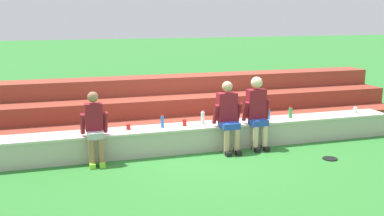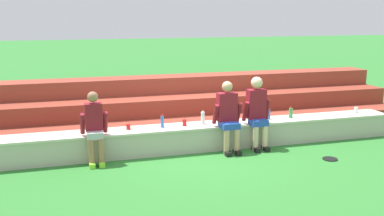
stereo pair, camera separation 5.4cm
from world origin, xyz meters
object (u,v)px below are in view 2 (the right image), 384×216
at_px(person_far_left, 94,127).
at_px(water_bottle_mid_right, 162,122).
at_px(plastic_cup_left_end, 185,123).
at_px(plastic_cup_right_end, 356,110).
at_px(water_bottle_near_left, 291,113).
at_px(person_left_of_center, 228,115).
at_px(person_center, 257,110).
at_px(water_bottle_mid_left, 269,114).
at_px(frisbee, 330,159).
at_px(plastic_cup_middle, 128,127).
at_px(water_bottle_near_right, 203,118).

relative_size(person_far_left, water_bottle_mid_right, 5.23).
distance_m(plastic_cup_left_end, plastic_cup_right_end, 3.93).
bearing_deg(water_bottle_near_left, person_left_of_center, -167.15).
bearing_deg(person_far_left, water_bottle_mid_right, 12.88).
bearing_deg(plastic_cup_right_end, water_bottle_mid_right, -179.36).
xyz_separation_m(person_far_left, water_bottle_near_left, (4.05, 0.32, -0.08)).
xyz_separation_m(person_center, water_bottle_mid_right, (-1.84, 0.27, -0.16)).
height_order(person_far_left, water_bottle_mid_left, person_far_left).
xyz_separation_m(water_bottle_mid_left, plastic_cup_right_end, (2.12, 0.01, -0.04)).
distance_m(person_center, frisbee, 1.63).
bearing_deg(water_bottle_near_left, frisbee, -86.41).
relative_size(plastic_cup_left_end, plastic_cup_right_end, 1.04).
distance_m(person_center, plastic_cup_right_end, 2.55).
height_order(person_left_of_center, plastic_cup_right_end, person_left_of_center).
bearing_deg(water_bottle_mid_right, water_bottle_near_left, 0.62).
height_order(person_center, plastic_cup_middle, person_center).
height_order(person_far_left, frisbee, person_far_left).
xyz_separation_m(water_bottle_mid_left, water_bottle_mid_right, (-2.25, -0.04, 0.01)).
bearing_deg(person_center, water_bottle_mid_left, 37.33).
relative_size(person_left_of_center, water_bottle_near_right, 5.15).
bearing_deg(water_bottle_mid_left, plastic_cup_middle, 180.00).
bearing_deg(water_bottle_near_right, water_bottle_near_left, 0.46).
bearing_deg(plastic_cup_middle, plastic_cup_left_end, -1.75).
bearing_deg(water_bottle_near_right, person_center, -15.71).
distance_m(plastic_cup_right_end, plastic_cup_middle, 5.02).
bearing_deg(plastic_cup_left_end, plastic_cup_middle, 178.25).
distance_m(water_bottle_mid_left, plastic_cup_left_end, 1.81).
height_order(water_bottle_near_right, plastic_cup_middle, water_bottle_near_right).
height_order(water_bottle_mid_left, plastic_cup_middle, water_bottle_mid_left).
xyz_separation_m(person_far_left, plastic_cup_right_end, (5.66, 0.34, -0.12)).
relative_size(person_center, frisbee, 5.24).
bearing_deg(water_bottle_near_left, plastic_cup_middle, 179.90).
distance_m(person_far_left, water_bottle_mid_right, 1.33).
height_order(water_bottle_near_left, water_bottle_mid_right, water_bottle_mid_right).
xyz_separation_m(person_far_left, plastic_cup_middle, (0.65, 0.33, -0.13)).
bearing_deg(person_center, person_far_left, -179.63).
bearing_deg(person_far_left, person_center, 0.37).
distance_m(water_bottle_near_right, plastic_cup_right_end, 3.55).
distance_m(water_bottle_near_left, plastic_cup_middle, 3.40).
xyz_separation_m(water_bottle_near_left, plastic_cup_left_end, (-2.31, -0.03, -0.04)).
bearing_deg(water_bottle_near_right, person_far_left, -171.65).
distance_m(person_far_left, person_left_of_center, 2.51).
height_order(water_bottle_mid_left, water_bottle_near_left, water_bottle_near_left).
xyz_separation_m(water_bottle_near_right, plastic_cup_right_end, (3.55, 0.03, -0.06)).
bearing_deg(plastic_cup_right_end, plastic_cup_middle, -179.85).
height_order(plastic_cup_left_end, frisbee, plastic_cup_left_end).
bearing_deg(water_bottle_mid_left, water_bottle_near_right, -179.14).
xyz_separation_m(person_center, water_bottle_near_right, (-1.03, 0.29, -0.15)).
height_order(person_left_of_center, water_bottle_mid_right, person_left_of_center).
distance_m(plastic_cup_left_end, frisbee, 2.80).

